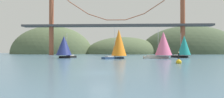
{
  "coord_description": "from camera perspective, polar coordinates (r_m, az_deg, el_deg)",
  "views": [
    {
      "loc": [
        2.32,
        -22.31,
        2.57
      ],
      "look_at": [
        0.0,
        33.45,
        3.1
      ],
      "focal_mm": 30.38,
      "sensor_mm": 36.0,
      "label": 1
    }
  ],
  "objects": [
    {
      "name": "headland_right",
      "position": [
        167.57,
        22.52,
        -1.39
      ],
      "size": [
        83.09,
        44.0,
        46.31
      ],
      "primitive_type": "ellipsoid",
      "color": "#425138",
      "rests_on": "ground_plane"
    },
    {
      "name": "headland_center",
      "position": [
        157.35,
        3.36,
        -1.49
      ],
      "size": [
        62.8,
        44.0,
        27.82
      ],
      "primitive_type": "ellipsoid",
      "color": "#4C5B3D",
      "rests_on": "ground_plane"
    },
    {
      "name": "sailboat_orange_sail",
      "position": [
        61.46,
        1.98,
        1.74
      ],
      "size": [
        8.91,
        7.78,
        9.87
      ],
      "color": "navy",
      "rests_on": "ground_plane"
    },
    {
      "name": "sailboat_teal_sail",
      "position": [
        74.22,
        20.81,
        0.91
      ],
      "size": [
        7.08,
        7.59,
        9.18
      ],
      "color": "black",
      "rests_on": "ground_plane"
    },
    {
      "name": "suspension_bridge",
      "position": [
        118.66,
        1.25,
        8.05
      ],
      "size": [
        117.57,
        6.0,
        44.94
      ],
      "color": "brown",
      "rests_on": "ground_plane"
    },
    {
      "name": "ground_plane",
      "position": [
        22.58,
        -3.55,
        -7.08
      ],
      "size": [
        360.0,
        360.0,
        0.0
      ],
      "primitive_type": "plane",
      "color": "#426075"
    },
    {
      "name": "sailboat_navy_sail",
      "position": [
        68.66,
        -14.2,
        0.8
      ],
      "size": [
        7.14,
        9.63,
        8.97
      ],
      "color": "black",
      "rests_on": "ground_plane"
    },
    {
      "name": "headland_left",
      "position": [
        167.44,
        -17.64,
        -1.4
      ],
      "size": [
        68.81,
        44.0,
        46.81
      ],
      "primitive_type": "ellipsoid",
      "color": "#4C5B3D",
      "rests_on": "ground_plane"
    },
    {
      "name": "sailboat_pink_spinnaker",
      "position": [
        65.88,
        15.09,
        1.4
      ],
      "size": [
        9.8,
        6.12,
        10.02
      ],
      "color": "#B7B2A8",
      "rests_on": "ground_plane"
    },
    {
      "name": "channel_buoy",
      "position": [
        40.6,
        19.45,
        -3.62
      ],
      "size": [
        1.1,
        1.1,
        2.64
      ],
      "color": "gold",
      "rests_on": "ground_plane"
    }
  ]
}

